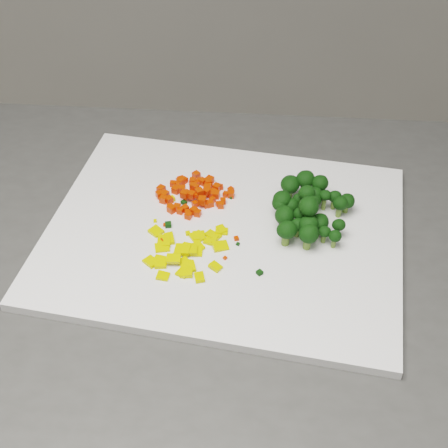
{
  "coord_description": "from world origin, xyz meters",
  "views": [
    {
      "loc": [
        -0.04,
        -0.0,
        1.5
      ],
      "look_at": [
        -0.01,
        0.63,
        0.92
      ],
      "focal_mm": 50.0,
      "sensor_mm": 36.0,
      "label": 1
    }
  ],
  "objects_px": {
    "carrot_pile": "(196,189)",
    "pepper_pile": "(188,248)",
    "counter_block": "(239,421)",
    "broccoli_pile": "(310,206)",
    "cutting_board": "(224,233)"
  },
  "relations": [
    {
      "from": "broccoli_pile",
      "to": "cutting_board",
      "type": "bearing_deg",
      "value": -175.82
    },
    {
      "from": "carrot_pile",
      "to": "counter_block",
      "type": "bearing_deg",
      "value": -56.88
    },
    {
      "from": "pepper_pile",
      "to": "broccoli_pile",
      "type": "bearing_deg",
      "value": 17.01
    },
    {
      "from": "broccoli_pile",
      "to": "carrot_pile",
      "type": "bearing_deg",
      "value": 158.4
    },
    {
      "from": "cutting_board",
      "to": "pepper_pile",
      "type": "xyz_separation_m",
      "value": [
        -0.05,
        -0.04,
        0.02
      ]
    },
    {
      "from": "counter_block",
      "to": "carrot_pile",
      "type": "relative_size",
      "value": 9.06
    },
    {
      "from": "counter_block",
      "to": "cutting_board",
      "type": "xyz_separation_m",
      "value": [
        -0.03,
        0.03,
        0.46
      ]
    },
    {
      "from": "counter_block",
      "to": "carrot_pile",
      "type": "xyz_separation_m",
      "value": [
        -0.06,
        0.1,
        0.48
      ]
    },
    {
      "from": "cutting_board",
      "to": "broccoli_pile",
      "type": "height_order",
      "value": "broccoli_pile"
    },
    {
      "from": "carrot_pile",
      "to": "broccoli_pile",
      "type": "distance_m",
      "value": 0.17
    },
    {
      "from": "carrot_pile",
      "to": "pepper_pile",
      "type": "bearing_deg",
      "value": -96.12
    },
    {
      "from": "carrot_pile",
      "to": "broccoli_pile",
      "type": "height_order",
      "value": "broccoli_pile"
    },
    {
      "from": "counter_block",
      "to": "broccoli_pile",
      "type": "height_order",
      "value": "broccoli_pile"
    },
    {
      "from": "pepper_pile",
      "to": "cutting_board",
      "type": "bearing_deg",
      "value": 40.76
    },
    {
      "from": "counter_block",
      "to": "carrot_pile",
      "type": "height_order",
      "value": "carrot_pile"
    }
  ]
}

